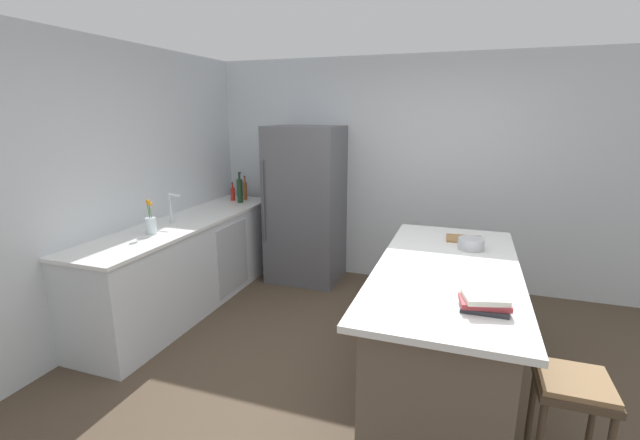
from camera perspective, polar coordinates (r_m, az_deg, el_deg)
ground_plane at (r=3.46m, az=6.33°, el=-20.88°), size 7.20×7.20×0.00m
wall_rear at (r=5.10m, az=12.48°, el=6.14°), size 6.00×0.10×2.60m
wall_left at (r=4.17m, az=-28.04°, el=3.10°), size 0.10×6.00×2.60m
counter_run_left at (r=4.68m, az=-16.98°, el=-5.47°), size 0.66×2.71×0.92m
kitchen_island at (r=3.33m, az=16.06°, el=-13.36°), size 0.96×2.17×0.93m
refrigerator at (r=5.08m, az=-1.93°, el=2.03°), size 0.83×0.72×1.83m
bar_stool at (r=2.72m, az=30.45°, el=-19.84°), size 0.36×0.36×0.67m
sink_faucet at (r=4.44m, az=-19.09°, el=1.56°), size 0.15×0.05×0.30m
flower_vase at (r=4.13m, az=-21.57°, el=-0.43°), size 0.09×0.09×0.32m
soda_bottle at (r=5.59m, az=-10.54°, el=4.32°), size 0.07×0.07×0.33m
vinegar_bottle at (r=5.45m, az=-9.92°, el=3.90°), size 0.05×0.05×0.30m
hot_sauce_bottle at (r=5.44m, az=-11.51°, el=3.45°), size 0.05×0.05×0.22m
wine_bottle at (r=5.27m, az=-10.61°, el=3.89°), size 0.07×0.07×0.37m
cookbook_stack at (r=2.55m, az=21.01°, el=-10.18°), size 0.28×0.23×0.08m
mixing_bowl at (r=3.58m, az=19.45°, el=-3.00°), size 0.20×0.20×0.09m
cutting_board at (r=3.83m, az=18.59°, el=-2.40°), size 0.30×0.24×0.02m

